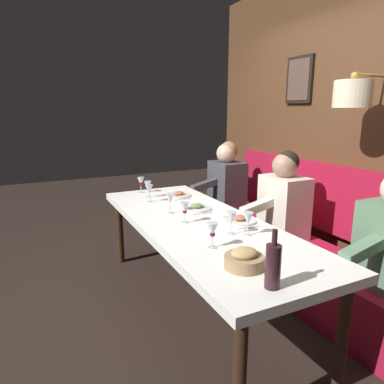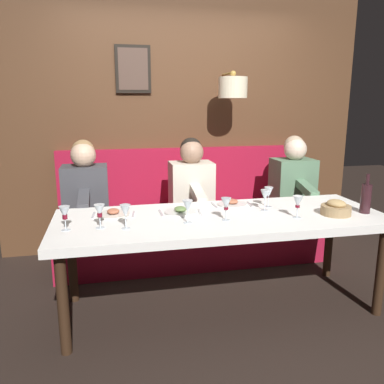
# 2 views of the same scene
# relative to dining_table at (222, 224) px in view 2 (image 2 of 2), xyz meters

# --- Properties ---
(ground_plane) EXTENTS (12.00, 12.00, 0.00)m
(ground_plane) POSITION_rel_dining_table_xyz_m (0.00, 0.00, -0.68)
(ground_plane) COLOR black
(dining_table) EXTENTS (0.90, 2.44, 0.74)m
(dining_table) POSITION_rel_dining_table_xyz_m (0.00, 0.00, 0.00)
(dining_table) COLOR white
(dining_table) RESTS_ON ground_plane
(banquette_bench) EXTENTS (0.52, 2.64, 0.45)m
(banquette_bench) POSITION_rel_dining_table_xyz_m (0.89, 0.00, -0.45)
(banquette_bench) COLOR maroon
(banquette_bench) RESTS_ON ground_plane
(back_wall_panel) EXTENTS (0.59, 3.84, 2.90)m
(back_wall_panel) POSITION_rel_dining_table_xyz_m (1.46, -0.00, 0.69)
(back_wall_panel) COLOR #51331E
(back_wall_panel) RESTS_ON ground_plane
(diner_nearest) EXTENTS (0.60, 0.40, 0.79)m
(diner_nearest) POSITION_rel_dining_table_xyz_m (0.88, -1.00, 0.14)
(diner_nearest) COLOR #567A5B
(diner_nearest) RESTS_ON banquette_bench
(diner_near) EXTENTS (0.60, 0.40, 0.79)m
(diner_near) POSITION_rel_dining_table_xyz_m (0.88, 0.04, 0.14)
(diner_near) COLOR beige
(diner_near) RESTS_ON banquette_bench
(diner_middle) EXTENTS (0.60, 0.40, 0.79)m
(diner_middle) POSITION_rel_dining_table_xyz_m (0.88, 1.02, 0.14)
(diner_middle) COLOR #3D3D42
(diner_middle) RESTS_ON banquette_bench
(place_setting_0) EXTENTS (0.24, 0.32, 0.05)m
(place_setting_0) POSITION_rel_dining_table_xyz_m (0.28, -0.17, 0.08)
(place_setting_0) COLOR silver
(place_setting_0) RESTS_ON dining_table
(place_setting_1) EXTENTS (0.24, 0.32, 0.05)m
(place_setting_1) POSITION_rel_dining_table_xyz_m (0.13, 0.29, 0.08)
(place_setting_1) COLOR silver
(place_setting_1) RESTS_ON dining_table
(place_setting_2) EXTENTS (0.24, 0.32, 0.05)m
(place_setting_2) POSITION_rel_dining_table_xyz_m (0.18, 0.79, 0.08)
(place_setting_2) COLOR silver
(place_setting_2) RESTS_ON dining_table
(wine_glass_0) EXTENTS (0.07, 0.07, 0.16)m
(wine_glass_0) POSITION_rel_dining_table_xyz_m (0.16, -0.43, 0.18)
(wine_glass_0) COLOR silver
(wine_glass_0) RESTS_ON dining_table
(wine_glass_1) EXTENTS (0.07, 0.07, 0.16)m
(wine_glass_1) POSITION_rel_dining_table_xyz_m (-0.11, 0.88, 0.18)
(wine_glass_1) COLOR silver
(wine_glass_1) RESTS_ON dining_table
(wine_glass_2) EXTENTS (0.07, 0.07, 0.16)m
(wine_glass_2) POSITION_rel_dining_table_xyz_m (0.07, -0.36, 0.18)
(wine_glass_2) COLOR silver
(wine_glass_2) RESTS_ON dining_table
(wine_glass_3) EXTENTS (0.07, 0.07, 0.16)m
(wine_glass_3) POSITION_rel_dining_table_xyz_m (-0.12, 0.28, 0.18)
(wine_glass_3) COLOR silver
(wine_glass_3) RESTS_ON dining_table
(wine_glass_4) EXTENTS (0.07, 0.07, 0.16)m
(wine_glass_4) POSITION_rel_dining_table_xyz_m (-0.11, 1.10, 0.18)
(wine_glass_4) COLOR silver
(wine_glass_4) RESTS_ON dining_table
(wine_glass_5) EXTENTS (0.07, 0.07, 0.16)m
(wine_glass_5) POSITION_rel_dining_table_xyz_m (-0.17, -0.52, 0.18)
(wine_glass_5) COLOR silver
(wine_glass_5) RESTS_ON dining_table
(wine_glass_6) EXTENTS (0.07, 0.07, 0.16)m
(wine_glass_6) POSITION_rel_dining_table_xyz_m (-0.16, 0.71, 0.18)
(wine_glass_6) COLOR silver
(wine_glass_6) RESTS_ON dining_table
(wine_glass_7) EXTENTS (0.07, 0.07, 0.16)m
(wine_glass_7) POSITION_rel_dining_table_xyz_m (-0.11, 0.01, 0.18)
(wine_glass_7) COLOR silver
(wine_glass_7) RESTS_ON dining_table
(wine_bottle) EXTENTS (0.08, 0.08, 0.30)m
(wine_bottle) POSITION_rel_dining_table_xyz_m (-0.15, -1.08, 0.18)
(wine_bottle) COLOR #33191E
(wine_bottle) RESTS_ON dining_table
(bread_bowl) EXTENTS (0.22, 0.22, 0.12)m
(bread_bowl) POSITION_rel_dining_table_xyz_m (-0.15, -0.84, 0.11)
(bread_bowl) COLOR #9E7F56
(bread_bowl) RESTS_ON dining_table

